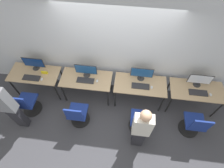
% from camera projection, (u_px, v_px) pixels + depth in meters
% --- Properties ---
extents(ground_plane, '(20.00, 20.00, 0.00)m').
position_uv_depth(ground_plane, '(111.00, 107.00, 4.73)').
color(ground_plane, '#3D3D42').
extents(wall_back, '(12.00, 0.05, 2.80)m').
position_uv_depth(wall_back, '(115.00, 50.00, 4.01)').
color(wall_back, silver).
rests_on(wall_back, ground_plane).
extents(desk_far_left, '(1.27, 0.62, 0.76)m').
position_uv_depth(desk_far_left, '(35.00, 75.00, 4.50)').
color(desk_far_left, tan).
rests_on(desk_far_left, ground_plane).
extents(monitor_far_left, '(0.54, 0.18, 0.37)m').
position_uv_depth(monitor_far_left, '(34.00, 63.00, 4.37)').
color(monitor_far_left, '#2D2D2D').
rests_on(monitor_far_left, desk_far_left).
extents(keyboard_far_left, '(0.43, 0.17, 0.02)m').
position_uv_depth(keyboard_far_left, '(31.00, 78.00, 4.33)').
color(keyboard_far_left, '#262628').
rests_on(keyboard_far_left, desk_far_left).
extents(mouse_far_left, '(0.06, 0.09, 0.03)m').
position_uv_depth(mouse_far_left, '(42.00, 79.00, 4.30)').
color(mouse_far_left, silver).
rests_on(mouse_far_left, desk_far_left).
extents(office_chair_far_left, '(0.48, 0.48, 0.91)m').
position_uv_depth(office_chair_far_left, '(27.00, 104.00, 4.35)').
color(office_chair_far_left, black).
rests_on(office_chair_far_left, ground_plane).
extents(person_far_left, '(0.36, 0.23, 1.78)m').
position_uv_depth(person_far_left, '(6.00, 105.00, 3.65)').
color(person_far_left, '#232328').
rests_on(person_far_left, ground_plane).
extents(desk_left, '(1.27, 0.62, 0.76)m').
position_uv_depth(desk_left, '(86.00, 81.00, 4.40)').
color(desk_left, tan).
rests_on(desk_left, ground_plane).
extents(monitor_left, '(0.54, 0.18, 0.37)m').
position_uv_depth(monitor_left, '(86.00, 70.00, 4.24)').
color(monitor_left, '#2D2D2D').
rests_on(monitor_left, desk_left).
extents(keyboard_left, '(0.43, 0.17, 0.02)m').
position_uv_depth(keyboard_left, '(85.00, 80.00, 4.29)').
color(keyboard_left, '#262628').
rests_on(keyboard_left, desk_left).
extents(mouse_left, '(0.06, 0.09, 0.03)m').
position_uv_depth(mouse_left, '(97.00, 81.00, 4.27)').
color(mouse_left, silver).
rests_on(mouse_left, desk_left).
extents(office_chair_left, '(0.48, 0.48, 0.91)m').
position_uv_depth(office_chair_left, '(78.00, 115.00, 4.18)').
color(office_chair_left, black).
rests_on(office_chair_left, ground_plane).
extents(desk_right, '(1.27, 0.62, 0.76)m').
position_uv_depth(desk_right, '(140.00, 86.00, 4.31)').
color(desk_right, tan).
rests_on(desk_right, ground_plane).
extents(monitor_right, '(0.54, 0.18, 0.37)m').
position_uv_depth(monitor_right, '(142.00, 73.00, 4.18)').
color(monitor_right, '#2D2D2D').
rests_on(monitor_right, desk_right).
extents(keyboard_right, '(0.43, 0.17, 0.02)m').
position_uv_depth(keyboard_right, '(140.00, 86.00, 4.19)').
color(keyboard_right, '#262628').
rests_on(keyboard_right, desk_right).
extents(mouse_right, '(0.06, 0.09, 0.03)m').
position_uv_depth(mouse_right, '(152.00, 87.00, 4.16)').
color(mouse_right, silver).
rests_on(mouse_right, desk_right).
extents(office_chair_right, '(0.48, 0.48, 0.91)m').
position_uv_depth(office_chair_right, '(140.00, 122.00, 4.08)').
color(office_chair_right, black).
rests_on(office_chair_right, ground_plane).
extents(person_right, '(0.36, 0.21, 1.59)m').
position_uv_depth(person_right, '(141.00, 129.00, 3.48)').
color(person_right, '#232328').
rests_on(person_right, ground_plane).
extents(desk_far_right, '(1.27, 0.62, 0.76)m').
position_uv_depth(desk_far_right, '(196.00, 92.00, 4.21)').
color(desk_far_right, tan).
rests_on(desk_far_right, ground_plane).
extents(monitor_far_right, '(0.54, 0.18, 0.37)m').
position_uv_depth(monitor_far_right, '(200.00, 80.00, 4.06)').
color(monitor_far_right, '#2D2D2D').
rests_on(monitor_far_right, desk_far_right).
extents(keyboard_far_right, '(0.43, 0.17, 0.02)m').
position_uv_depth(keyboard_far_right, '(198.00, 93.00, 4.08)').
color(keyboard_far_right, '#262628').
rests_on(keyboard_far_right, desk_far_right).
extents(mouse_far_right, '(0.06, 0.09, 0.03)m').
position_uv_depth(mouse_far_right, '(211.00, 95.00, 4.04)').
color(mouse_far_right, silver).
rests_on(mouse_far_right, desk_far_right).
extents(office_chair_far_right, '(0.48, 0.48, 0.91)m').
position_uv_depth(office_chair_far_right, '(194.00, 125.00, 4.04)').
color(office_chair_far_right, black).
rests_on(office_chair_far_right, ground_plane).
extents(placard_far_left, '(0.16, 0.03, 0.08)m').
position_uv_depth(placard_far_left, '(44.00, 72.00, 4.39)').
color(placard_far_left, yellow).
rests_on(placard_far_left, desk_far_left).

